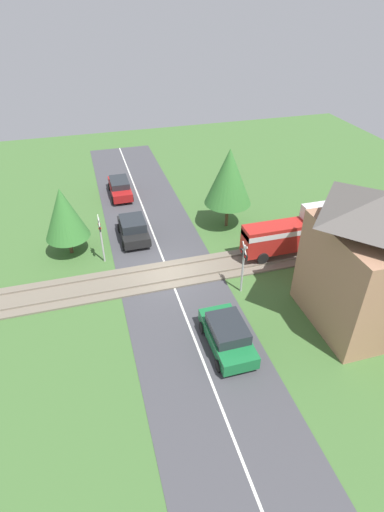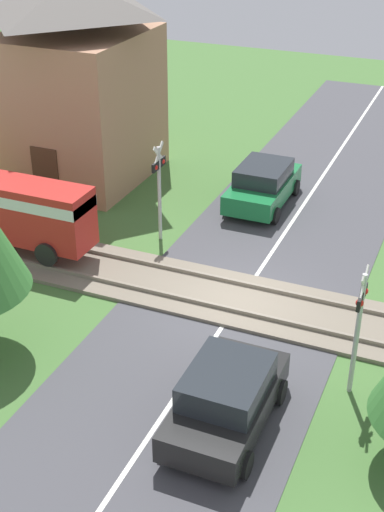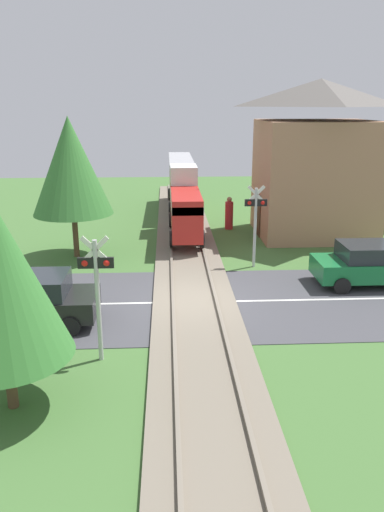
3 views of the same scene
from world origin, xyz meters
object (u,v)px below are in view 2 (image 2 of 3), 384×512
at_px(crossing_signal_west_approach, 359,317).
at_px(crossing_signal_east_approach, 159,180).
at_px(car_far_side, 263,184).
at_px(station_building, 79,85).
at_px(car_near_crossing, 226,398).

xyz_separation_m(crossing_signal_west_approach, crossing_signal_east_approach, (5.34, 7.54, 0.00)).
bearing_deg(car_far_side, crossing_signal_west_approach, -150.60).
distance_m(car_far_side, station_building, 8.00).
xyz_separation_m(car_near_crossing, crossing_signal_east_approach, (7.64, 5.21, 1.34)).
bearing_deg(station_building, crossing_signal_east_approach, -126.74).
bearing_deg(car_far_side, car_near_crossing, -165.99).
relative_size(car_far_side, station_building, 0.53).
height_order(crossing_signal_east_approach, station_building, station_building).
xyz_separation_m(car_near_crossing, station_building, (11.48, 10.35, 2.88)).
bearing_deg(car_near_crossing, station_building, 42.04).
relative_size(crossing_signal_east_approach, station_building, 0.45).
distance_m(car_near_crossing, car_far_side, 11.90).
xyz_separation_m(car_near_crossing, crossing_signal_west_approach, (2.30, -2.33, 1.34)).
distance_m(crossing_signal_west_approach, crossing_signal_east_approach, 9.24).
relative_size(crossing_signal_west_approach, crossing_signal_east_approach, 1.00).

